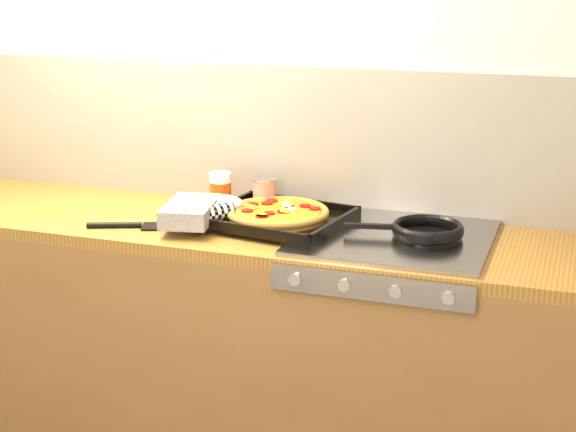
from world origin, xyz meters
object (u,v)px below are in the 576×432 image
at_px(frying_pan, 426,231).
at_px(tomato_can, 265,195).
at_px(juice_glass, 221,191).
at_px(pizza_on_tray, 255,213).

height_order(frying_pan, tomato_can, tomato_can).
bearing_deg(tomato_can, juice_glass, -170.84).
bearing_deg(frying_pan, juice_glass, 169.90).
bearing_deg(pizza_on_tray, juice_glass, 140.29).
distance_m(tomato_can, juice_glass, 0.16).
bearing_deg(juice_glass, frying_pan, -10.10).
distance_m(frying_pan, tomato_can, 0.62).
distance_m(pizza_on_tray, juice_glass, 0.25).
distance_m(pizza_on_tray, tomato_can, 0.19).
distance_m(pizza_on_tray, frying_pan, 0.57).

